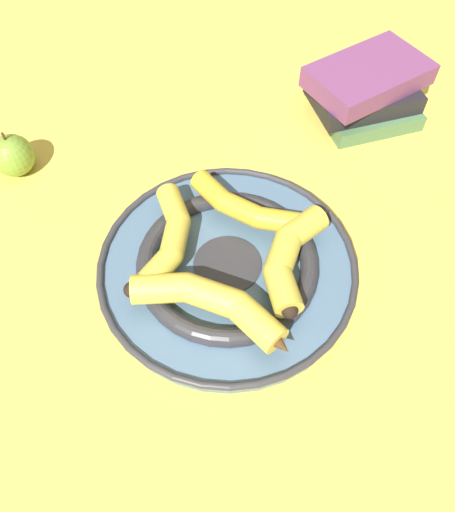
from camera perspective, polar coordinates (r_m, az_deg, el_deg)
ground_plane at (r=0.69m, az=3.88°, el=-0.86°), size 2.80×2.80×0.00m
decorative_bowl at (r=0.67m, az=0.00°, el=-1.13°), size 0.35×0.35×0.04m
banana_a at (r=0.64m, az=7.22°, el=0.20°), size 0.18×0.08×0.04m
banana_b at (r=0.59m, az=-1.80°, el=-5.38°), size 0.08×0.21×0.04m
banana_c at (r=0.65m, az=-6.72°, el=1.87°), size 0.17×0.09×0.03m
banana_d at (r=0.68m, az=1.46°, el=5.78°), size 0.05×0.18×0.03m
book_stack at (r=0.90m, az=15.56°, el=17.75°), size 0.22×0.21×0.09m
apple at (r=0.84m, az=-23.33°, el=10.51°), size 0.06×0.06×0.08m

